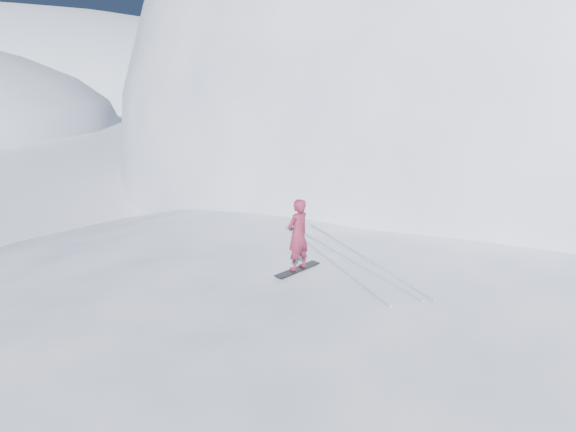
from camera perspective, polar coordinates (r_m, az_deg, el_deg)
The scene contains 7 objects.
near_ridge at distance 14.44m, azimuth 14.63°, elevation -14.43°, with size 36.00×28.00×4.80m, color white.
summit_peak at distance 43.99m, azimuth 24.85°, elevation 5.67°, with size 60.00×56.00×56.00m, color white.
peak_shoulder at distance 32.50m, azimuth 14.62°, elevation 3.21°, with size 28.00×24.00×18.00m, color white.
wind_bumps at distance 13.17m, azimuth 10.24°, elevation -17.49°, with size 16.00×14.40×1.00m.
snowboard at distance 12.80m, azimuth 1.08°, elevation -5.93°, with size 1.38×0.26×0.02m, color black.
snowboarder at distance 12.48m, azimuth 1.10°, elevation -2.09°, with size 0.65×0.43×1.79m, color maroon.
board_tracks at distance 13.71m, azimuth 6.33°, elevation -4.41°, with size 1.94×5.95×0.04m.
Camera 1 is at (-5.29, -7.71, 7.38)m, focal length 32.00 mm.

